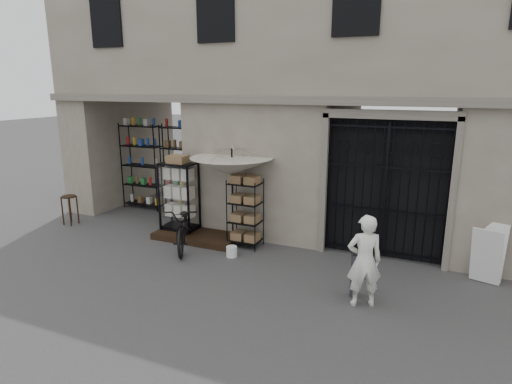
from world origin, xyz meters
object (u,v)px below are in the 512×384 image
at_px(market_umbrella, 232,162).
at_px(white_bucket, 232,252).
at_px(steel_bollard, 354,276).
at_px(shopkeeper, 361,305).
at_px(wire_rack, 245,214).
at_px(easel_sign, 488,254).
at_px(display_cabinet, 179,200).
at_px(bicycle, 185,247).
at_px(wooden_stool, 70,209).

bearing_deg(market_umbrella, white_bucket, -65.15).
relative_size(steel_bollard, shopkeeper, 0.49).
xyz_separation_m(wire_rack, steel_bollard, (2.71, -1.42, -0.38)).
xyz_separation_m(wire_rack, easel_sign, (4.84, 0.13, -0.21)).
xyz_separation_m(display_cabinet, wire_rack, (1.78, -0.07, -0.12)).
bearing_deg(bicycle, shopkeeper, -41.05).
bearing_deg(shopkeeper, display_cabinet, -44.13).
bearing_deg(steel_bollard, wooden_stool, 172.22).
bearing_deg(wooden_stool, market_umbrella, 6.32).
distance_m(wire_rack, easel_sign, 4.84).
bearing_deg(display_cabinet, white_bucket, -42.76).
xyz_separation_m(wire_rack, white_bucket, (-0.01, -0.66, -0.65)).
height_order(wire_rack, steel_bollard, wire_rack).
distance_m(steel_bollard, shopkeeper, 0.48).
height_order(wire_rack, shopkeeper, wire_rack).
height_order(white_bucket, wooden_stool, wooden_stool).
bearing_deg(wire_rack, display_cabinet, 154.60).
distance_m(wire_rack, shopkeeper, 3.42).
height_order(wooden_stool, easel_sign, easel_sign).
distance_m(bicycle, easel_sign, 6.13).
bearing_deg(white_bucket, shopkeeper, -18.69).
relative_size(display_cabinet, steel_bollard, 2.29).
bearing_deg(easel_sign, white_bucket, -155.22).
bearing_deg(easel_sign, display_cabinet, -163.98).
bearing_deg(market_umbrella, easel_sign, 0.15).
distance_m(wooden_stool, steel_bollard, 7.66).
height_order(bicycle, shopkeeper, bicycle).
height_order(market_umbrella, bicycle, market_umbrella).
bearing_deg(steel_bollard, shopkeeper, -51.15).
relative_size(market_umbrella, shopkeeper, 1.69).
distance_m(display_cabinet, market_umbrella, 1.74).
relative_size(market_umbrella, wooden_stool, 3.43).
distance_m(white_bucket, bicycle, 1.22).
bearing_deg(display_cabinet, steel_bollard, -38.56).
distance_m(display_cabinet, wooden_stool, 3.17).
bearing_deg(shopkeeper, steel_bollard, -75.10).
relative_size(display_cabinet, easel_sign, 1.65).
relative_size(bicycle, steel_bollard, 2.48).
xyz_separation_m(wooden_stool, shopkeeper, (7.77, -1.26, -0.41)).
xyz_separation_m(white_bucket, steel_bollard, (2.73, -0.76, 0.27)).
xyz_separation_m(display_cabinet, wooden_stool, (-3.10, -0.45, -0.48)).
relative_size(wire_rack, easel_sign, 1.45).
xyz_separation_m(market_umbrella, easel_sign, (5.21, 0.01, -1.35)).
bearing_deg(wire_rack, shopkeeper, -52.87).
xyz_separation_m(market_umbrella, shopkeeper, (3.27, -1.76, -1.90)).
bearing_deg(white_bucket, steel_bollard, -15.51).
bearing_deg(white_bucket, bicycle, 177.25).
bearing_deg(display_cabinet, wire_rack, -22.39).
xyz_separation_m(wire_rack, bicycle, (-1.22, -0.61, -0.76)).
height_order(white_bucket, easel_sign, easel_sign).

